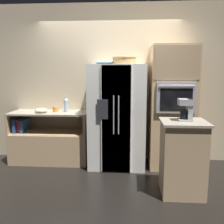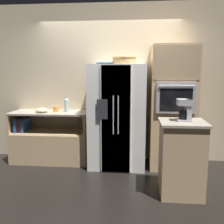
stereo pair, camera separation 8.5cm
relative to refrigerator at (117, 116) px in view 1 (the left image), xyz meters
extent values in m
plane|color=black|center=(-0.17, -0.07, -0.86)|extent=(20.00, 20.00, 0.00)
cube|color=beige|center=(-0.17, 0.40, 0.54)|extent=(12.00, 0.06, 2.80)
cube|color=tan|center=(-1.21, 0.09, -0.59)|extent=(1.37, 0.56, 0.54)
cube|color=tan|center=(-1.21, 0.09, -0.32)|extent=(1.31, 0.51, 0.02)
cube|color=tan|center=(-1.87, 0.09, -0.15)|extent=(0.04, 0.56, 0.34)
cube|color=tan|center=(-0.54, 0.09, -0.15)|extent=(0.04, 0.56, 0.34)
cube|color=#ADA38E|center=(-1.21, 0.09, 0.03)|extent=(1.37, 0.56, 0.03)
cube|color=black|center=(-1.82, 0.06, -0.21)|extent=(0.03, 0.31, 0.21)
cube|color=#284C8E|center=(-1.77, 0.06, -0.19)|extent=(0.04, 0.39, 0.24)
cube|color=#B72D28|center=(-1.71, 0.06, -0.20)|extent=(0.06, 0.28, 0.22)
cube|color=#284C8E|center=(-1.65, 0.06, -0.20)|extent=(0.05, 0.36, 0.22)
cube|color=white|center=(0.00, 0.01, 0.00)|extent=(0.93, 0.71, 1.73)
cube|color=white|center=(-0.01, -0.35, 0.00)|extent=(0.46, 0.02, 1.69)
cube|color=white|center=(0.01, -0.35, 0.00)|extent=(0.46, 0.02, 1.69)
cylinder|color=#B2B2B7|center=(-0.04, -0.38, 0.09)|extent=(0.02, 0.02, 0.60)
cylinder|color=#B2B2B7|center=(0.04, -0.38, 0.09)|extent=(0.02, 0.02, 0.60)
cube|color=#2D2D33|center=(-0.21, -0.37, 0.17)|extent=(0.17, 0.01, 0.31)
cube|color=tan|center=(0.92, 0.05, 0.15)|extent=(0.73, 0.64, 2.03)
cube|color=#ADADB2|center=(0.92, -0.29, 0.35)|extent=(0.60, 0.04, 0.48)
cube|color=black|center=(0.92, -0.31, 0.32)|extent=(0.49, 0.01, 0.34)
cylinder|color=#B2B2B7|center=(0.92, -0.33, 0.54)|extent=(0.52, 0.02, 0.02)
cube|color=tan|center=(0.92, -0.28, 0.88)|extent=(0.68, 0.01, 0.52)
cube|color=tan|center=(0.91, -0.96, -0.39)|extent=(0.54, 0.51, 0.96)
cube|color=#ADA38E|center=(0.91, -0.96, 0.11)|extent=(0.58, 0.56, 0.03)
cylinder|color=tan|center=(0.11, -0.07, 0.92)|extent=(0.37, 0.37, 0.11)
torus|color=tan|center=(0.11, -0.07, 0.97)|extent=(0.40, 0.40, 0.03)
ellipsoid|color=#668C99|center=(-0.21, -0.07, 0.90)|extent=(0.30, 0.30, 0.06)
cylinder|color=silver|center=(-0.91, 0.14, 0.15)|extent=(0.08, 0.08, 0.20)
cone|color=silver|center=(-0.91, 0.14, 0.27)|extent=(0.08, 0.08, 0.05)
cylinder|color=silver|center=(-0.91, 0.14, 0.31)|extent=(0.03, 0.03, 0.03)
cylinder|color=orange|center=(-1.12, 0.13, 0.09)|extent=(0.08, 0.08, 0.09)
torus|color=orange|center=(-1.07, 0.13, 0.09)|extent=(0.06, 0.01, 0.06)
ellipsoid|color=beige|center=(-1.32, 0.00, 0.09)|extent=(0.22, 0.22, 0.08)
cube|color=#B2B2B7|center=(0.92, -0.95, 0.13)|extent=(0.17, 0.17, 0.02)
cylinder|color=black|center=(0.91, -0.95, 0.20)|extent=(0.10, 0.10, 0.12)
cube|color=#B2B2B7|center=(0.98, -0.95, 0.26)|extent=(0.06, 0.14, 0.28)
cube|color=#B2B2B7|center=(0.92, -0.95, 0.37)|extent=(0.17, 0.17, 0.08)
camera|label=1|loc=(0.21, -4.16, 0.75)|focal=40.00mm
camera|label=2|loc=(0.30, -4.16, 0.75)|focal=40.00mm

